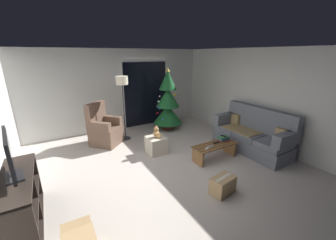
{
  "coord_description": "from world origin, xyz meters",
  "views": [
    {
      "loc": [
        -1.95,
        -3.31,
        2.35
      ],
      "look_at": [
        0.4,
        0.7,
        0.85
      ],
      "focal_mm": 22.07,
      "sensor_mm": 36.0,
      "label": 1
    }
  ],
  "objects_px": {
    "christmas_tree": "(168,103)",
    "teddy_bear_honey": "(157,133)",
    "armchair": "(104,130)",
    "floor_lamp": "(122,87)",
    "media_shelf": "(19,207)",
    "cell_phone": "(224,136)",
    "remote_white": "(207,148)",
    "ottoman": "(156,145)",
    "remote_silver": "(210,146)",
    "remote_black": "(217,143)",
    "couch": "(252,135)",
    "television": "(10,156)",
    "coffee_table": "(215,149)",
    "cardboard_box_taped_mid_floor": "(223,185)",
    "book_stack": "(224,138)"
  },
  "relations": [
    {
      "from": "floor_lamp",
      "to": "television",
      "type": "distance_m",
      "value": 3.28
    },
    {
      "from": "ottoman",
      "to": "armchair",
      "type": "bearing_deg",
      "value": 128.83
    },
    {
      "from": "remote_black",
      "to": "couch",
      "type": "bearing_deg",
      "value": -94.74
    },
    {
      "from": "armchair",
      "to": "ottoman",
      "type": "bearing_deg",
      "value": -51.17
    },
    {
      "from": "cell_phone",
      "to": "teddy_bear_honey",
      "type": "height_order",
      "value": "teddy_bear_honey"
    },
    {
      "from": "cell_phone",
      "to": "christmas_tree",
      "type": "relative_size",
      "value": 0.07
    },
    {
      "from": "christmas_tree",
      "to": "floor_lamp",
      "type": "relative_size",
      "value": 1.09
    },
    {
      "from": "remote_silver",
      "to": "floor_lamp",
      "type": "relative_size",
      "value": 0.09
    },
    {
      "from": "remote_white",
      "to": "television",
      "type": "distance_m",
      "value": 3.46
    },
    {
      "from": "floor_lamp",
      "to": "ottoman",
      "type": "relative_size",
      "value": 4.05
    },
    {
      "from": "book_stack",
      "to": "cell_phone",
      "type": "xyz_separation_m",
      "value": [
        0.01,
        0.01,
        0.06
      ]
    },
    {
      "from": "christmas_tree",
      "to": "teddy_bear_honey",
      "type": "distance_m",
      "value": 1.75
    },
    {
      "from": "floor_lamp",
      "to": "remote_black",
      "type": "bearing_deg",
      "value": -55.61
    },
    {
      "from": "couch",
      "to": "cell_phone",
      "type": "relative_size",
      "value": 13.51
    },
    {
      "from": "remote_white",
      "to": "christmas_tree",
      "type": "bearing_deg",
      "value": 146.66
    },
    {
      "from": "remote_silver",
      "to": "television",
      "type": "relative_size",
      "value": 0.19
    },
    {
      "from": "media_shelf",
      "to": "cardboard_box_taped_mid_floor",
      "type": "distance_m",
      "value": 3.09
    },
    {
      "from": "coffee_table",
      "to": "armchair",
      "type": "relative_size",
      "value": 0.97
    },
    {
      "from": "floor_lamp",
      "to": "teddy_bear_honey",
      "type": "distance_m",
      "value": 1.61
    },
    {
      "from": "remote_silver",
      "to": "media_shelf",
      "type": "relative_size",
      "value": 0.11
    },
    {
      "from": "christmas_tree",
      "to": "ottoman",
      "type": "xyz_separation_m",
      "value": [
        -1.1,
        -1.32,
        -0.66
      ]
    },
    {
      "from": "remote_black",
      "to": "media_shelf",
      "type": "xyz_separation_m",
      "value": [
        -3.79,
        -0.23,
        0.0
      ]
    },
    {
      "from": "ottoman",
      "to": "christmas_tree",
      "type": "bearing_deg",
      "value": 50.16
    },
    {
      "from": "coffee_table",
      "to": "ottoman",
      "type": "distance_m",
      "value": 1.41
    },
    {
      "from": "couch",
      "to": "teddy_bear_honey",
      "type": "distance_m",
      "value": 2.41
    },
    {
      "from": "armchair",
      "to": "teddy_bear_honey",
      "type": "relative_size",
      "value": 3.96
    },
    {
      "from": "floor_lamp",
      "to": "ottoman",
      "type": "distance_m",
      "value": 1.82
    },
    {
      "from": "remote_white",
      "to": "television",
      "type": "bearing_deg",
      "value": -113.26
    },
    {
      "from": "remote_black",
      "to": "ottoman",
      "type": "height_order",
      "value": "ottoman"
    },
    {
      "from": "christmas_tree",
      "to": "ottoman",
      "type": "height_order",
      "value": "christmas_tree"
    },
    {
      "from": "armchair",
      "to": "floor_lamp",
      "type": "bearing_deg",
      "value": 3.72
    },
    {
      "from": "remote_silver",
      "to": "book_stack",
      "type": "xyz_separation_m",
      "value": [
        0.51,
        0.11,
        0.04
      ]
    },
    {
      "from": "media_shelf",
      "to": "floor_lamp",
      "type": "bearing_deg",
      "value": 45.8
    },
    {
      "from": "couch",
      "to": "christmas_tree",
      "type": "bearing_deg",
      "value": 114.07
    },
    {
      "from": "book_stack",
      "to": "cell_phone",
      "type": "bearing_deg",
      "value": 52.52
    },
    {
      "from": "ottoman",
      "to": "cardboard_box_taped_mid_floor",
      "type": "distance_m",
      "value": 1.99
    },
    {
      "from": "cell_phone",
      "to": "cardboard_box_taped_mid_floor",
      "type": "height_order",
      "value": "cell_phone"
    },
    {
      "from": "remote_silver",
      "to": "christmas_tree",
      "type": "height_order",
      "value": "christmas_tree"
    },
    {
      "from": "couch",
      "to": "remote_white",
      "type": "relative_size",
      "value": 12.47
    },
    {
      "from": "cell_phone",
      "to": "remote_white",
      "type": "bearing_deg",
      "value": -176.88
    },
    {
      "from": "book_stack",
      "to": "ottoman",
      "type": "bearing_deg",
      "value": 146.76
    },
    {
      "from": "media_shelf",
      "to": "cardboard_box_taped_mid_floor",
      "type": "xyz_separation_m",
      "value": [
        2.98,
        -0.81,
        -0.22
      ]
    },
    {
      "from": "remote_silver",
      "to": "christmas_tree",
      "type": "xyz_separation_m",
      "value": [
        0.25,
        2.31,
        0.49
      ]
    },
    {
      "from": "remote_black",
      "to": "teddy_bear_honey",
      "type": "relative_size",
      "value": 0.55
    },
    {
      "from": "remote_white",
      "to": "remote_silver",
      "type": "distance_m",
      "value": 0.12
    },
    {
      "from": "remote_silver",
      "to": "cardboard_box_taped_mid_floor",
      "type": "xyz_separation_m",
      "value": [
        -0.55,
        -0.98,
        -0.22
      ]
    },
    {
      "from": "remote_black",
      "to": "cell_phone",
      "type": "relative_size",
      "value": 1.08
    },
    {
      "from": "book_stack",
      "to": "media_shelf",
      "type": "distance_m",
      "value": 4.05
    },
    {
      "from": "cell_phone",
      "to": "armchair",
      "type": "distance_m",
      "value": 3.11
    },
    {
      "from": "armchair",
      "to": "floor_lamp",
      "type": "xyz_separation_m",
      "value": [
        0.59,
        0.04,
        1.1
      ]
    }
  ]
}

